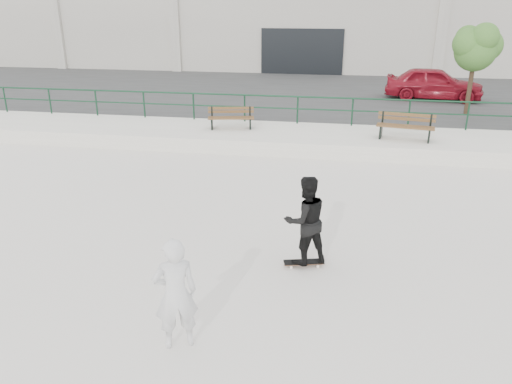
% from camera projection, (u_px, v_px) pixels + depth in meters
% --- Properties ---
extents(ground, '(120.00, 120.00, 0.00)m').
position_uv_depth(ground, '(186.00, 284.00, 9.09)').
color(ground, beige).
rests_on(ground, ground).
extents(ledge, '(30.00, 3.00, 0.50)m').
position_uv_depth(ledge, '(265.00, 138.00, 17.72)').
color(ledge, silver).
rests_on(ledge, ground).
extents(parking_strip, '(60.00, 14.00, 0.50)m').
position_uv_depth(parking_strip, '(291.00, 95.00, 25.53)').
color(parking_strip, '#363636').
rests_on(parking_strip, ground).
extents(railing, '(28.00, 0.06, 1.03)m').
position_uv_depth(railing, '(271.00, 103.00, 18.56)').
color(railing, '#153A24').
rests_on(railing, ledge).
extents(commercial_building, '(44.20, 16.33, 8.00)m').
position_uv_depth(commercial_building, '(312.00, 3.00, 36.82)').
color(commercial_building, beige).
rests_on(commercial_building, ground).
extents(bench_left, '(1.70, 0.80, 0.76)m').
position_uv_depth(bench_left, '(231.00, 118.00, 17.84)').
color(bench_left, brown).
rests_on(bench_left, ledge).
extents(bench_right, '(1.91, 0.83, 0.85)m').
position_uv_depth(bench_right, '(405.00, 127.00, 16.43)').
color(bench_right, brown).
rests_on(bench_right, ledge).
extents(tree, '(1.99, 1.77, 3.54)m').
position_uv_depth(tree, '(477.00, 46.00, 19.30)').
color(tree, '#4A3725').
rests_on(tree, parking_strip).
extents(red_car, '(4.48, 2.20, 1.47)m').
position_uv_depth(red_car, '(434.00, 83.00, 22.88)').
color(red_car, maroon).
rests_on(red_car, parking_strip).
extents(skateboard, '(0.81, 0.39, 0.09)m').
position_uv_depth(skateboard, '(304.00, 262.00, 9.68)').
color(skateboard, black).
rests_on(skateboard, ground).
extents(standing_skater, '(1.07, 0.99, 1.75)m').
position_uv_depth(standing_skater, '(306.00, 220.00, 9.36)').
color(standing_skater, black).
rests_on(standing_skater, skateboard).
extents(seated_skater, '(0.76, 0.67, 1.77)m').
position_uv_depth(seated_skater, '(175.00, 294.00, 7.18)').
color(seated_skater, silver).
rests_on(seated_skater, ground).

